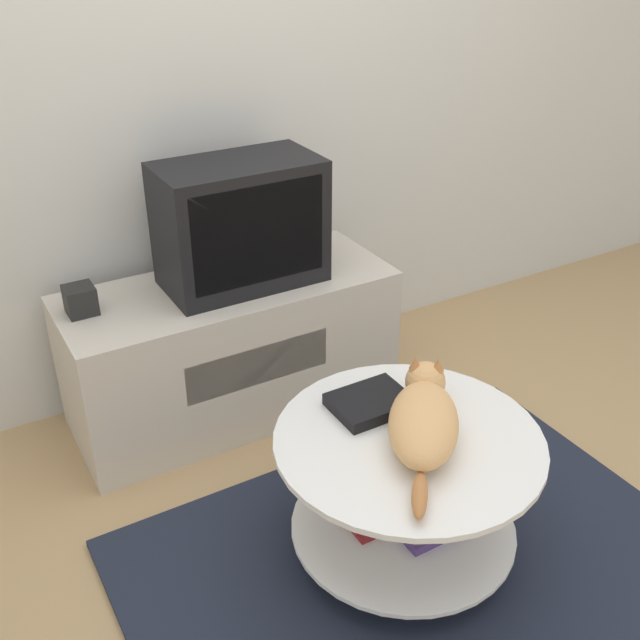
% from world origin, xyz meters
% --- Properties ---
extents(ground_plane, '(12.00, 12.00, 0.00)m').
position_xyz_m(ground_plane, '(0.00, 0.00, 0.00)').
color(ground_plane, tan).
extents(wall_back, '(8.00, 0.05, 2.60)m').
position_xyz_m(wall_back, '(0.00, 1.33, 1.30)').
color(wall_back, silver).
rests_on(wall_back, ground_plane).
extents(rug, '(1.66, 1.13, 0.02)m').
position_xyz_m(rug, '(0.00, 0.00, 0.01)').
color(rug, '#1E2333').
rests_on(rug, ground_plane).
extents(tv_stand, '(1.21, 0.48, 0.54)m').
position_xyz_m(tv_stand, '(-0.13, 1.00, 0.27)').
color(tv_stand, beige).
rests_on(tv_stand, ground_plane).
extents(tv, '(0.56, 0.31, 0.44)m').
position_xyz_m(tv, '(-0.06, 1.00, 0.76)').
color(tv, black).
rests_on(tv, tv_stand).
extents(speaker, '(0.10, 0.10, 0.10)m').
position_xyz_m(speaker, '(-0.63, 1.05, 0.59)').
color(speaker, black).
rests_on(speaker, tv_stand).
extents(coffee_table, '(0.76, 0.76, 0.43)m').
position_xyz_m(coffee_table, '(-0.01, 0.05, 0.29)').
color(coffee_table, '#B2B2B7').
rests_on(coffee_table, rug).
extents(dvd_box, '(0.22, 0.17, 0.04)m').
position_xyz_m(dvd_box, '(-0.03, 0.22, 0.47)').
color(dvd_box, black).
rests_on(dvd_box, coffee_table).
extents(cat, '(0.41, 0.49, 0.14)m').
position_xyz_m(cat, '(0.02, 0.03, 0.51)').
color(cat, tan).
rests_on(cat, coffee_table).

